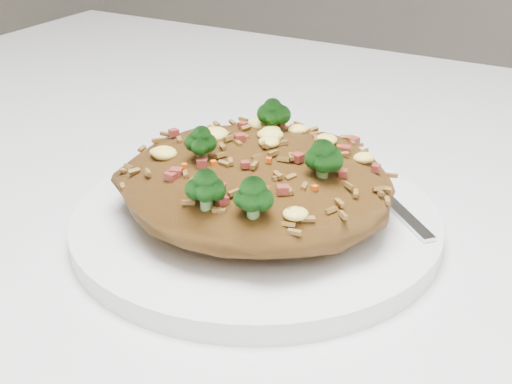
% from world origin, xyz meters
% --- Properties ---
extents(dining_table, '(1.20, 0.80, 0.75)m').
position_xyz_m(dining_table, '(0.00, 0.00, 0.66)').
color(dining_table, silver).
rests_on(dining_table, ground).
extents(plate, '(0.24, 0.24, 0.01)m').
position_xyz_m(plate, '(-0.05, -0.06, 0.76)').
color(plate, white).
rests_on(plate, dining_table).
extents(fried_rice, '(0.18, 0.17, 0.07)m').
position_xyz_m(fried_rice, '(-0.05, -0.06, 0.79)').
color(fried_rice, brown).
rests_on(fried_rice, plate).
extents(fork, '(0.13, 0.12, 0.00)m').
position_xyz_m(fork, '(0.00, 0.00, 0.77)').
color(fork, silver).
rests_on(fork, plate).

